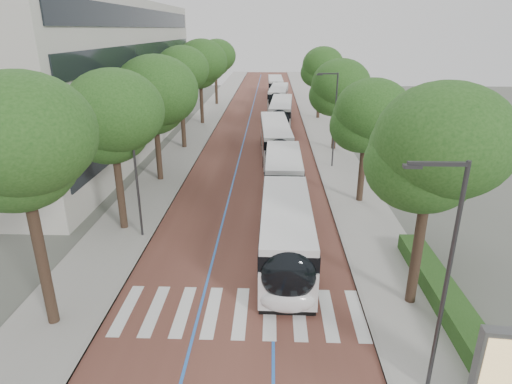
% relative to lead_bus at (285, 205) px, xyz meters
% --- Properties ---
extents(ground, '(160.00, 160.00, 0.00)m').
position_rel_lead_bus_xyz_m(ground, '(-2.26, -9.18, -1.63)').
color(ground, '#51544C').
rests_on(ground, ground).
extents(road, '(11.00, 140.00, 0.02)m').
position_rel_lead_bus_xyz_m(road, '(-2.26, 30.82, -1.62)').
color(road, brown).
rests_on(road, ground).
extents(sidewalk_left, '(4.00, 140.00, 0.12)m').
position_rel_lead_bus_xyz_m(sidewalk_left, '(-9.76, 30.82, -1.57)').
color(sidewalk_left, gray).
rests_on(sidewalk_left, ground).
extents(sidewalk_right, '(4.00, 140.00, 0.12)m').
position_rel_lead_bus_xyz_m(sidewalk_right, '(5.24, 30.82, -1.57)').
color(sidewalk_right, gray).
rests_on(sidewalk_right, ground).
extents(kerb_left, '(0.20, 140.00, 0.14)m').
position_rel_lead_bus_xyz_m(kerb_left, '(-7.86, 30.82, -1.57)').
color(kerb_left, gray).
rests_on(kerb_left, ground).
extents(kerb_right, '(0.20, 140.00, 0.14)m').
position_rel_lead_bus_xyz_m(kerb_right, '(3.34, 30.82, -1.57)').
color(kerb_right, gray).
rests_on(kerb_right, ground).
extents(zebra_crossing, '(10.55, 3.60, 0.01)m').
position_rel_lead_bus_xyz_m(zebra_crossing, '(-2.06, -8.18, -1.60)').
color(zebra_crossing, silver).
rests_on(zebra_crossing, ground).
extents(lane_line_left, '(0.12, 126.00, 0.01)m').
position_rel_lead_bus_xyz_m(lane_line_left, '(-3.86, 30.82, -1.60)').
color(lane_line_left, blue).
rests_on(lane_line_left, road).
extents(lane_line_right, '(0.12, 126.00, 0.01)m').
position_rel_lead_bus_xyz_m(lane_line_right, '(-0.66, 30.82, -1.60)').
color(lane_line_right, blue).
rests_on(lane_line_right, road).
extents(office_building, '(18.11, 40.00, 14.00)m').
position_rel_lead_bus_xyz_m(office_building, '(-21.73, 18.82, 5.37)').
color(office_building, '#B1ADA4').
rests_on(office_building, ground).
extents(hedge, '(1.20, 14.00, 0.80)m').
position_rel_lead_bus_xyz_m(hedge, '(6.84, -9.18, -1.11)').
color(hedge, '#1D4016').
rests_on(hedge, sidewalk_right).
extents(streetlight_near, '(1.82, 0.20, 8.00)m').
position_rel_lead_bus_xyz_m(streetlight_near, '(4.36, -12.18, 3.19)').
color(streetlight_near, '#323134').
rests_on(streetlight_near, sidewalk_right).
extents(streetlight_far, '(1.82, 0.20, 8.00)m').
position_rel_lead_bus_xyz_m(streetlight_far, '(4.36, 12.82, 3.19)').
color(streetlight_far, '#323134').
rests_on(streetlight_far, sidewalk_right).
extents(lamp_post_left, '(0.14, 0.14, 8.00)m').
position_rel_lead_bus_xyz_m(lamp_post_left, '(-8.36, -1.18, 2.49)').
color(lamp_post_left, '#323134').
rests_on(lamp_post_left, sidewalk_left).
extents(trees_left, '(6.28, 60.50, 9.79)m').
position_rel_lead_bus_xyz_m(trees_left, '(-9.76, 18.02, 5.30)').
color(trees_left, black).
rests_on(trees_left, ground).
extents(trees_right, '(5.64, 47.31, 9.14)m').
position_rel_lead_bus_xyz_m(trees_right, '(5.44, 13.58, 4.64)').
color(trees_right, black).
rests_on(trees_right, ground).
extents(lead_bus, '(2.68, 18.42, 3.20)m').
position_rel_lead_bus_xyz_m(lead_bus, '(0.00, 0.00, 0.00)').
color(lead_bus, black).
rests_on(lead_bus, ground).
extents(bus_queued_0, '(3.10, 12.50, 3.20)m').
position_rel_lead_bus_xyz_m(bus_queued_0, '(-0.46, 15.75, -0.00)').
color(bus_queued_0, silver).
rests_on(bus_queued_0, ground).
extents(bus_queued_1, '(3.16, 12.51, 3.20)m').
position_rel_lead_bus_xyz_m(bus_queued_1, '(0.29, 29.07, -0.00)').
color(bus_queued_1, silver).
rests_on(bus_queued_1, ground).
extents(bus_queued_2, '(3.32, 12.53, 3.20)m').
position_rel_lead_bus_xyz_m(bus_queued_2, '(0.14, 42.39, -0.00)').
color(bus_queued_2, silver).
rests_on(bus_queued_2, ground).
extents(bus_queued_3, '(2.73, 12.44, 3.20)m').
position_rel_lead_bus_xyz_m(bus_queued_3, '(-0.25, 55.31, -0.00)').
color(bus_queued_3, silver).
rests_on(bus_queued_3, ground).
extents(ad_panel, '(1.52, 0.63, 3.10)m').
position_rel_lead_bus_xyz_m(ad_panel, '(6.22, -13.05, 0.12)').
color(ad_panel, '#59595B').
rests_on(ad_panel, sidewalk_right).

